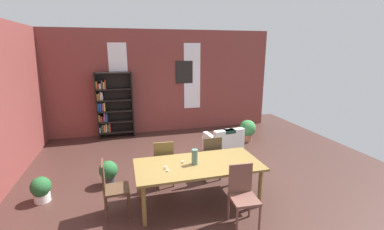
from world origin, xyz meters
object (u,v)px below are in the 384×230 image
(dining_chair_far_right, at_px, (211,156))
(dining_chair_far_left, at_px, (163,161))
(potted_plant_window, at_px, (248,129))
(dining_chair_near_right, at_px, (243,193))
(armchair_white, at_px, (223,144))
(vase_on_table, at_px, (195,157))
(potted_plant_corner, at_px, (108,171))
(potted_plant_by_shelf, at_px, (41,189))
(dining_table, at_px, (198,167))
(bookshelf_tall, at_px, (112,106))
(dining_chair_head_left, at_px, (112,186))

(dining_chair_far_right, bearing_deg, dining_chair_far_left, 179.99)
(dining_chair_far_right, xyz_separation_m, potted_plant_window, (1.84, 1.96, -0.15))
(dining_chair_near_right, height_order, armchair_white, dining_chair_near_right)
(dining_chair_near_right, relative_size, dining_chair_far_left, 1.00)
(vase_on_table, distance_m, dining_chair_far_left, 0.93)
(vase_on_table, distance_m, dining_chair_near_right, 0.99)
(potted_plant_corner, bearing_deg, dining_chair_far_left, -14.92)
(dining_chair_far_left, relative_size, potted_plant_by_shelf, 2.05)
(dining_table, xyz_separation_m, bookshelf_tall, (-1.51, 4.14, 0.33))
(dining_chair_far_left, height_order, potted_plant_by_shelf, dining_chair_far_left)
(bookshelf_tall, bearing_deg, vase_on_table, -70.79)
(potted_plant_corner, bearing_deg, bookshelf_tall, 88.99)
(dining_chair_head_left, xyz_separation_m, potted_plant_window, (3.79, 2.70, -0.15))
(dining_chair_near_right, distance_m, bookshelf_tall, 5.30)
(dining_chair_head_left, xyz_separation_m, potted_plant_corner, (-0.10, 1.03, -0.22))
(dining_table, xyz_separation_m, vase_on_table, (-0.06, 0.00, 0.20))
(dining_chair_far_right, height_order, bookshelf_tall, bookshelf_tall)
(dining_chair_near_right, height_order, potted_plant_window, dining_chair_near_right)
(dining_chair_far_left, height_order, bookshelf_tall, bookshelf_tall)
(dining_chair_far_right, xyz_separation_m, potted_plant_corner, (-2.05, 0.28, -0.22))
(dining_chair_far_right, height_order, potted_plant_window, dining_chair_far_right)
(potted_plant_by_shelf, bearing_deg, vase_on_table, -15.67)
(armchair_white, bearing_deg, dining_chair_far_right, -123.17)
(bookshelf_tall, bearing_deg, potted_plant_window, -20.49)
(dining_chair_far_right, relative_size, potted_plant_window, 1.50)
(dining_chair_far_right, height_order, dining_chair_far_left, same)
(dining_chair_head_left, relative_size, potted_plant_by_shelf, 2.05)
(dining_chair_far_left, bearing_deg, potted_plant_by_shelf, -179.92)
(potted_plant_by_shelf, distance_m, potted_plant_window, 5.41)
(dining_chair_near_right, bearing_deg, vase_on_table, 126.87)
(dining_chair_near_right, distance_m, potted_plant_window, 3.91)
(dining_chair_head_left, bearing_deg, potted_plant_corner, 95.53)
(dining_chair_head_left, relative_size, dining_chair_far_left, 1.00)
(potted_plant_window, bearing_deg, vase_on_table, -131.59)
(bookshelf_tall, distance_m, armchair_white, 3.62)
(dining_chair_near_right, bearing_deg, dining_chair_head_left, 159.24)
(bookshelf_tall, bearing_deg, dining_chair_far_left, -73.41)
(potted_plant_corner, bearing_deg, dining_table, -33.37)
(armchair_white, bearing_deg, dining_chair_far_left, -146.41)
(armchair_white, relative_size, potted_plant_by_shelf, 1.93)
(dining_chair_head_left, height_order, bookshelf_tall, bookshelf_tall)
(dining_chair_far_right, distance_m, potted_plant_window, 2.69)
(armchair_white, bearing_deg, potted_plant_corner, -162.74)
(dining_chair_head_left, height_order, dining_chair_near_right, same)
(vase_on_table, height_order, potted_plant_corner, vase_on_table)
(potted_plant_by_shelf, height_order, potted_plant_corner, potted_plant_corner)
(vase_on_table, xyz_separation_m, dining_chair_far_right, (0.55, 0.74, -0.35))
(dining_table, height_order, potted_plant_corner, dining_table)
(potted_plant_by_shelf, bearing_deg, dining_chair_far_left, 0.08)
(bookshelf_tall, relative_size, potted_plant_window, 3.16)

